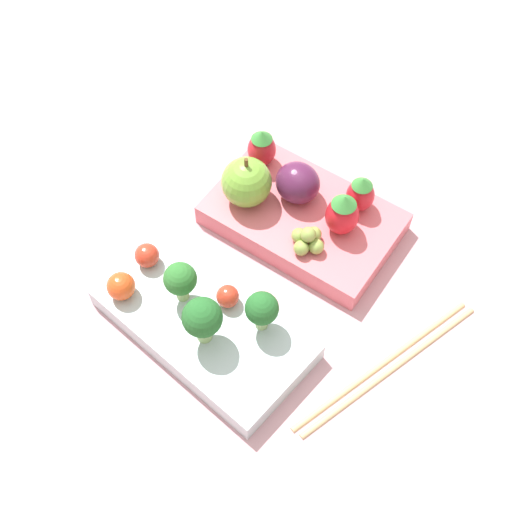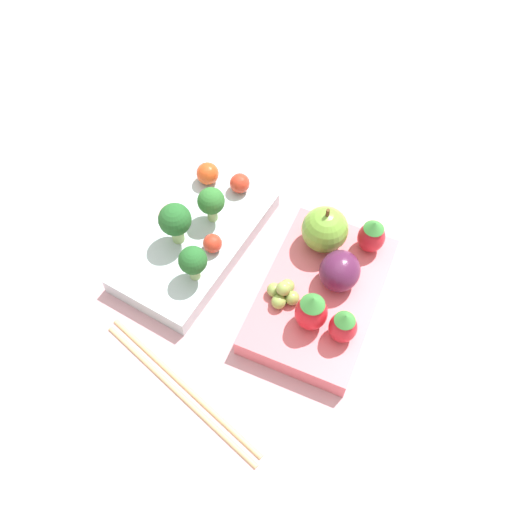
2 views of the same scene
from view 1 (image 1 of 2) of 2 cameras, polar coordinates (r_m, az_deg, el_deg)
The scene contains 16 objects.
ground_plane at distance 0.70m, azimuth 0.25°, elevation -2.01°, with size 4.00×4.00×0.00m, color #C6939E.
bento_box_savoury at distance 0.67m, azimuth -4.15°, elevation -5.46°, with size 0.21×0.12×0.02m.
bento_box_fruit at distance 0.73m, azimuth 3.78°, elevation 3.03°, with size 0.19×0.13×0.02m.
broccoli_floret_0 at distance 0.63m, azimuth 0.47°, elevation -4.29°, with size 0.03×0.03×0.05m.
broccoli_floret_1 at distance 0.65m, azimuth -6.08°, elevation -1.91°, with size 0.03×0.03×0.05m.
broccoli_floret_2 at distance 0.62m, azimuth -4.32°, elevation -5.01°, with size 0.04×0.04×0.06m.
cherry_tomato_0 at distance 0.66m, azimuth -2.47°, elevation -3.11°, with size 0.02×0.02×0.02m.
cherry_tomato_1 at distance 0.67m, azimuth -10.75°, elevation -2.39°, with size 0.03×0.03×0.03m.
cherry_tomato_2 at distance 0.68m, azimuth -8.72°, elevation 0.05°, with size 0.02×0.02×0.02m.
apple at distance 0.71m, azimuth -0.76°, elevation 5.93°, with size 0.05×0.05×0.06m.
strawberry_0 at distance 0.71m, azimuth 8.36°, elevation 4.95°, with size 0.03×0.03×0.04m.
strawberry_1 at distance 0.69m, azimuth 6.93°, elevation 3.38°, with size 0.03×0.03×0.05m.
strawberry_2 at distance 0.74m, azimuth 0.46°, elevation 8.65°, with size 0.03×0.03×0.05m.
plum at distance 0.72m, azimuth 3.36°, elevation 5.87°, with size 0.05×0.04×0.04m.
grape_cluster at distance 0.69m, azimuth 4.16°, elevation 1.30°, with size 0.04×0.04×0.03m.
chopsticks_pair at distance 0.67m, azimuth 10.44°, elevation -8.64°, with size 0.07×0.21×0.01m.
Camera 1 is at (-0.22, 0.29, 0.60)m, focal length 50.00 mm.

